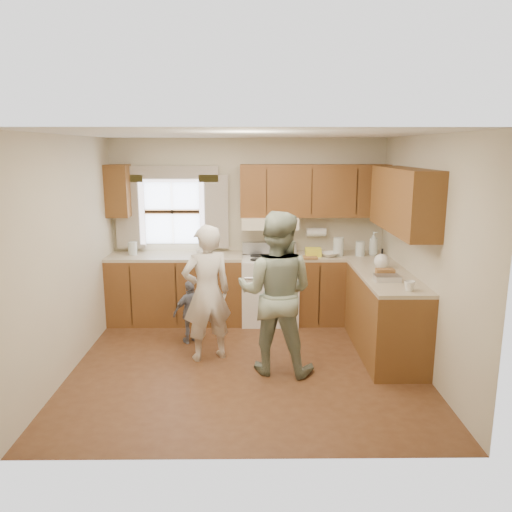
{
  "coord_description": "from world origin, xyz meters",
  "views": [
    {
      "loc": [
        0.04,
        -5.2,
        2.36
      ],
      "look_at": [
        0.1,
        0.4,
        1.15
      ],
      "focal_mm": 35.0,
      "sensor_mm": 36.0,
      "label": 1
    }
  ],
  "objects_px": {
    "stove": "(270,289)",
    "woman_left": "(207,293)",
    "child": "(191,312)",
    "woman_right": "(276,293)"
  },
  "relations": [
    {
      "from": "stove",
      "to": "woman_right",
      "type": "bearing_deg",
      "value": -89.83
    },
    {
      "from": "woman_left",
      "to": "child",
      "type": "height_order",
      "value": "woman_left"
    },
    {
      "from": "woman_left",
      "to": "child",
      "type": "relative_size",
      "value": 1.97
    },
    {
      "from": "stove",
      "to": "child",
      "type": "relative_size",
      "value": 1.36
    },
    {
      "from": "woman_left",
      "to": "woman_right",
      "type": "height_order",
      "value": "woman_right"
    },
    {
      "from": "woman_left",
      "to": "woman_right",
      "type": "distance_m",
      "value": 0.83
    },
    {
      "from": "woman_right",
      "to": "woman_left",
      "type": "bearing_deg",
      "value": -9.0
    },
    {
      "from": "woman_left",
      "to": "woman_right",
      "type": "relative_size",
      "value": 0.89
    },
    {
      "from": "stove",
      "to": "woman_left",
      "type": "distance_m",
      "value": 1.5
    },
    {
      "from": "stove",
      "to": "woman_left",
      "type": "relative_size",
      "value": 0.69
    }
  ]
}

